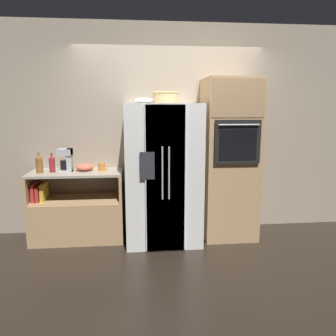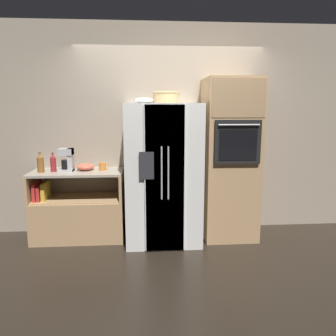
{
  "view_description": "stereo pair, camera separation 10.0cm",
  "coord_description": "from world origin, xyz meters",
  "px_view_note": "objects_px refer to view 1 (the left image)",
  "views": [
    {
      "loc": [
        -0.45,
        -3.98,
        1.7
      ],
      "look_at": [
        -0.06,
        -0.01,
        0.96
      ],
      "focal_mm": 35.0,
      "sensor_mm": 36.0,
      "label": 1
    },
    {
      "loc": [
        -0.35,
        -3.99,
        1.7
      ],
      "look_at": [
        -0.06,
        -0.01,
        0.96
      ],
      "focal_mm": 35.0,
      "sensor_mm": 36.0,
      "label": 2
    }
  ],
  "objects_px": {
    "refrigerator": "(163,174)",
    "mug": "(102,167)",
    "fruit_bowl": "(144,101)",
    "wall_oven": "(229,159)",
    "bottle_short": "(52,164)",
    "mixing_bowl": "(85,167)",
    "coffee_maker": "(67,159)",
    "bottle_tall": "(39,164)",
    "wicker_basket": "(165,97)"
  },
  "relations": [
    {
      "from": "refrigerator",
      "to": "mug",
      "type": "xyz_separation_m",
      "value": [
        -0.77,
        0.16,
        0.08
      ]
    },
    {
      "from": "refrigerator",
      "to": "fruit_bowl",
      "type": "bearing_deg",
      "value": 154.7
    },
    {
      "from": "wall_oven",
      "to": "mug",
      "type": "xyz_separation_m",
      "value": [
        -1.65,
        0.09,
        -0.09
      ]
    },
    {
      "from": "refrigerator",
      "to": "bottle_short",
      "type": "relative_size",
      "value": 7.2
    },
    {
      "from": "fruit_bowl",
      "to": "mixing_bowl",
      "type": "relative_size",
      "value": 1.1
    },
    {
      "from": "mug",
      "to": "mixing_bowl",
      "type": "relative_size",
      "value": 0.54
    },
    {
      "from": "wall_oven",
      "to": "fruit_bowl",
      "type": "height_order",
      "value": "wall_oven"
    },
    {
      "from": "fruit_bowl",
      "to": "coffee_maker",
      "type": "height_order",
      "value": "fruit_bowl"
    },
    {
      "from": "mixing_bowl",
      "to": "bottle_tall",
      "type": "bearing_deg",
      "value": -168.13
    },
    {
      "from": "fruit_bowl",
      "to": "coffee_maker",
      "type": "xyz_separation_m",
      "value": [
        -0.98,
        0.03,
        -0.73
      ]
    },
    {
      "from": "bottle_short",
      "to": "mixing_bowl",
      "type": "xyz_separation_m",
      "value": [
        0.39,
        0.07,
        -0.06
      ]
    },
    {
      "from": "wall_oven",
      "to": "mixing_bowl",
      "type": "bearing_deg",
      "value": 176.62
    },
    {
      "from": "refrigerator",
      "to": "mixing_bowl",
      "type": "xyz_separation_m",
      "value": [
        -1.0,
        0.18,
        0.07
      ]
    },
    {
      "from": "refrigerator",
      "to": "coffee_maker",
      "type": "bearing_deg",
      "value": 173.33
    },
    {
      "from": "wicker_basket",
      "to": "mixing_bowl",
      "type": "relative_size",
      "value": 1.45
    },
    {
      "from": "coffee_maker",
      "to": "wicker_basket",
      "type": "bearing_deg",
      "value": -1.55
    },
    {
      "from": "mixing_bowl",
      "to": "coffee_maker",
      "type": "height_order",
      "value": "coffee_maker"
    },
    {
      "from": "bottle_short",
      "to": "mug",
      "type": "relative_size",
      "value": 1.97
    },
    {
      "from": "wall_oven",
      "to": "wicker_basket",
      "type": "xyz_separation_m",
      "value": [
        -0.83,
        0.04,
        0.79
      ]
    },
    {
      "from": "refrigerator",
      "to": "wall_oven",
      "type": "bearing_deg",
      "value": 4.64
    },
    {
      "from": "refrigerator",
      "to": "bottle_tall",
      "type": "distance_m",
      "value": 1.54
    },
    {
      "from": "wall_oven",
      "to": "mug",
      "type": "relative_size",
      "value": 16.69
    },
    {
      "from": "wicker_basket",
      "to": "fruit_bowl",
      "type": "xyz_separation_m",
      "value": [
        -0.27,
        -0.0,
        -0.04
      ]
    },
    {
      "from": "fruit_bowl",
      "to": "mixing_bowl",
      "type": "xyz_separation_m",
      "value": [
        -0.77,
        0.08,
        -0.84
      ]
    },
    {
      "from": "wall_oven",
      "to": "refrigerator",
      "type": "bearing_deg",
      "value": -175.36
    },
    {
      "from": "bottle_short",
      "to": "wicker_basket",
      "type": "bearing_deg",
      "value": -0.13
    },
    {
      "from": "mug",
      "to": "wall_oven",
      "type": "bearing_deg",
      "value": -2.99
    },
    {
      "from": "mug",
      "to": "refrigerator",
      "type": "bearing_deg",
      "value": -11.49
    },
    {
      "from": "fruit_bowl",
      "to": "wall_oven",
      "type": "bearing_deg",
      "value": -1.85
    },
    {
      "from": "wicker_basket",
      "to": "coffee_maker",
      "type": "xyz_separation_m",
      "value": [
        -1.25,
        0.03,
        -0.77
      ]
    },
    {
      "from": "bottle_tall",
      "to": "wicker_basket",
      "type": "bearing_deg",
      "value": 1.37
    },
    {
      "from": "wicker_basket",
      "to": "mixing_bowl",
      "type": "xyz_separation_m",
      "value": [
        -1.04,
        0.07,
        -0.88
      ]
    },
    {
      "from": "bottle_short",
      "to": "refrigerator",
      "type": "bearing_deg",
      "value": -4.57
    },
    {
      "from": "wall_oven",
      "to": "bottle_tall",
      "type": "distance_m",
      "value": 2.41
    },
    {
      "from": "wicker_basket",
      "to": "mixing_bowl",
      "type": "height_order",
      "value": "wicker_basket"
    },
    {
      "from": "refrigerator",
      "to": "wall_oven",
      "type": "relative_size",
      "value": 0.85
    },
    {
      "from": "wall_oven",
      "to": "coffee_maker",
      "type": "xyz_separation_m",
      "value": [
        -2.08,
        0.07,
        0.02
      ]
    },
    {
      "from": "wall_oven",
      "to": "coffee_maker",
      "type": "distance_m",
      "value": 2.09
    },
    {
      "from": "coffee_maker",
      "to": "fruit_bowl",
      "type": "bearing_deg",
      "value": -2.03
    },
    {
      "from": "bottle_tall",
      "to": "coffee_maker",
      "type": "bearing_deg",
      "value": 12.57
    },
    {
      "from": "mug",
      "to": "mixing_bowl",
      "type": "height_order",
      "value": "mug"
    },
    {
      "from": "bottle_short",
      "to": "mug",
      "type": "bearing_deg",
      "value": 4.31
    },
    {
      "from": "bottle_tall",
      "to": "mug",
      "type": "relative_size",
      "value": 2.08
    },
    {
      "from": "mixing_bowl",
      "to": "mug",
      "type": "bearing_deg",
      "value": -6.25
    },
    {
      "from": "bottle_tall",
      "to": "mixing_bowl",
      "type": "xyz_separation_m",
      "value": [
        0.53,
        0.11,
        -0.07
      ]
    },
    {
      "from": "fruit_bowl",
      "to": "mug",
      "type": "height_order",
      "value": "fruit_bowl"
    },
    {
      "from": "mixing_bowl",
      "to": "refrigerator",
      "type": "bearing_deg",
      "value": -10.32
    },
    {
      "from": "wicker_basket",
      "to": "bottle_short",
      "type": "bearing_deg",
      "value": 179.87
    },
    {
      "from": "bottle_short",
      "to": "mixing_bowl",
      "type": "bearing_deg",
      "value": 10.36
    },
    {
      "from": "wall_oven",
      "to": "wicker_basket",
      "type": "bearing_deg",
      "value": 177.48
    }
  ]
}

